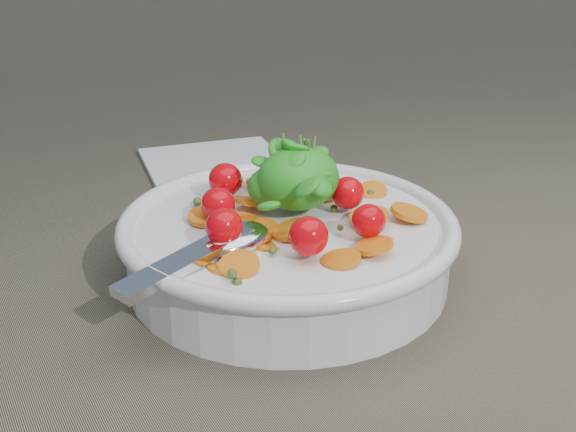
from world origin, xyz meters
TOP-DOWN VIEW (x-y plane):
  - ground at (0.00, 0.00)m, footprint 6.00×6.00m
  - bowl at (-0.01, -0.02)m, footprint 0.27×0.26m
  - napkin at (0.05, 0.25)m, footprint 0.17×0.15m

SIDE VIEW (x-z plane):
  - ground at x=0.00m, z-range 0.00..0.00m
  - napkin at x=0.05m, z-range 0.00..0.01m
  - bowl at x=-0.01m, z-range -0.03..0.09m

